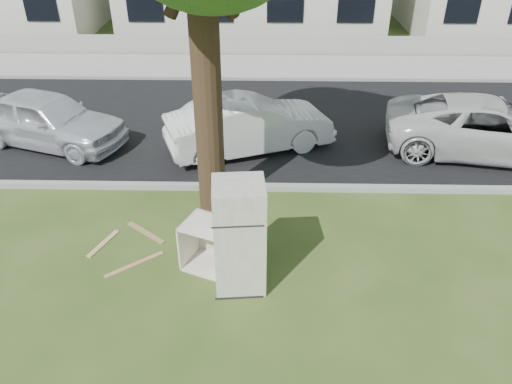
{
  "coord_description": "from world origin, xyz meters",
  "views": [
    {
      "loc": [
        0.68,
        -6.83,
        5.7
      ],
      "look_at": [
        0.52,
        0.6,
        1.08
      ],
      "focal_mm": 35.0,
      "sensor_mm": 36.0,
      "label": 1
    }
  ],
  "objects_px": {
    "car_center": "(250,125)",
    "fridge": "(239,237)",
    "cabinet": "(217,247)",
    "car_right": "(489,127)",
    "car_left": "(48,119)"
  },
  "relations": [
    {
      "from": "cabinet",
      "to": "car_center",
      "type": "bearing_deg",
      "value": 107.59
    },
    {
      "from": "fridge",
      "to": "car_right",
      "type": "xyz_separation_m",
      "value": [
        5.79,
        4.89,
        -0.29
      ]
    },
    {
      "from": "fridge",
      "to": "car_right",
      "type": "relative_size",
      "value": 0.4
    },
    {
      "from": "car_center",
      "to": "car_left",
      "type": "xyz_separation_m",
      "value": [
        -5.06,
        0.2,
        0.01
      ]
    },
    {
      "from": "fridge",
      "to": "car_center",
      "type": "relative_size",
      "value": 0.47
    },
    {
      "from": "fridge",
      "to": "car_center",
      "type": "xyz_separation_m",
      "value": [
        -0.0,
        4.93,
        -0.29
      ]
    },
    {
      "from": "cabinet",
      "to": "car_center",
      "type": "height_order",
      "value": "car_center"
    },
    {
      "from": "car_right",
      "to": "car_left",
      "type": "xyz_separation_m",
      "value": [
        -10.85,
        0.23,
        0.01
      ]
    },
    {
      "from": "car_right",
      "to": "car_left",
      "type": "bearing_deg",
      "value": 98.85
    },
    {
      "from": "car_center",
      "to": "car_right",
      "type": "height_order",
      "value": "car_right"
    },
    {
      "from": "car_center",
      "to": "cabinet",
      "type": "bearing_deg",
      "value": 153.58
    },
    {
      "from": "car_left",
      "to": "car_right",
      "type": "bearing_deg",
      "value": -72.36
    },
    {
      "from": "car_center",
      "to": "fridge",
      "type": "bearing_deg",
      "value": 158.81
    },
    {
      "from": "fridge",
      "to": "cabinet",
      "type": "distance_m",
      "value": 0.78
    },
    {
      "from": "cabinet",
      "to": "car_right",
      "type": "relative_size",
      "value": 0.23
    }
  ]
}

